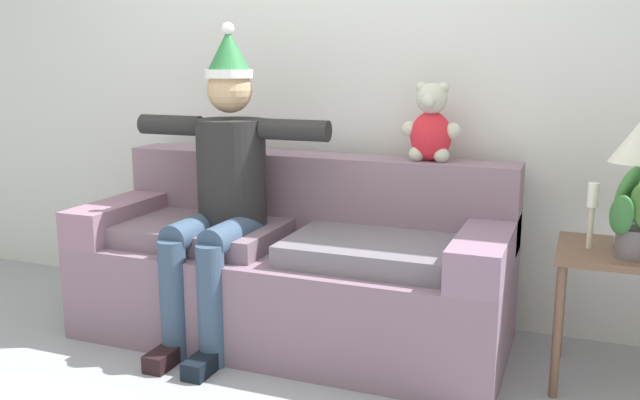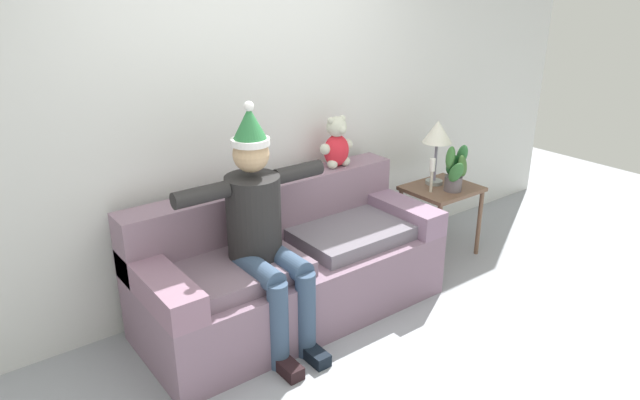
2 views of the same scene
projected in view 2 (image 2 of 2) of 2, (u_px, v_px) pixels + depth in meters
ground_plane at (393, 389)px, 3.33m from camera, size 10.00×10.00×0.00m
back_wall at (245, 110)px, 3.98m from camera, size 7.00×0.10×2.70m
couch at (289, 266)px, 3.97m from camera, size 2.10×0.86×0.89m
person_seated at (262, 227)px, 3.52m from camera, size 1.02×0.77×1.54m
teddy_bear at (337, 144)px, 4.25m from camera, size 0.29×0.17×0.38m
side_table at (441, 198)px, 4.76m from camera, size 0.57×0.48×0.60m
table_lamp at (437, 135)px, 4.65m from camera, size 0.24×0.24×0.53m
potted_plant at (456, 169)px, 4.58m from camera, size 0.23×0.26×0.39m
candle_tall at (432, 171)px, 4.56m from camera, size 0.04×0.04×0.28m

